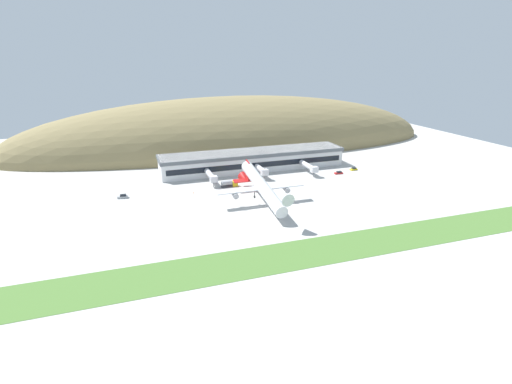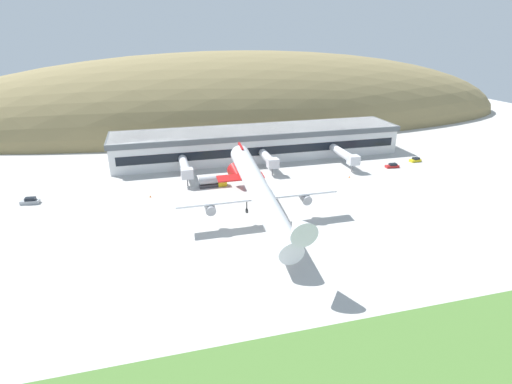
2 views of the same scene
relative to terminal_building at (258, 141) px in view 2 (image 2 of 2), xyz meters
The scene contains 14 objects.
ground_plane 53.94m from the terminal_building, 99.02° to the right, with size 375.64×375.64×0.00m, color #B7B5AF.
grass_strip_foreground 97.01m from the terminal_building, 94.98° to the right, with size 338.08×17.95×0.08m, color #4C7533.
hill_backdrop 57.09m from the terminal_building, 85.34° to the left, with size 289.59×80.96×66.30m, color olive.
terminal_building is the anchor object (origin of this frame).
jetway_0 32.49m from the terminal_building, 147.16° to the right, with size 3.38×16.06×5.43m.
jetway_1 16.21m from the terminal_building, 93.15° to the right, with size 3.38×13.23×5.43m.
jetway_2 30.42m from the terminal_building, 36.25° to the right, with size 3.38×16.76×5.43m.
cargo_airplane 53.52m from the terminal_building, 104.87° to the right, with size 37.52×54.29×13.16m.
service_car_0 54.37m from the terminal_building, 21.25° to the right, with size 4.09×2.19×1.48m.
service_car_1 72.71m from the terminal_building, 159.82° to the right, with size 4.68×2.13×1.70m.
service_car_2 45.87m from the terminal_building, 30.55° to the right, with size 4.47×1.94×1.41m.
fuel_truck 32.54m from the terminal_building, 129.17° to the right, with size 8.00×2.51×3.10m.
traffic_cone_0 47.77m from the terminal_building, 142.96° to the right, with size 0.52×0.52×0.58m.
traffic_cone_1 35.79m from the terminal_building, 53.14° to the right, with size 0.52×0.52×0.58m.
Camera 2 is at (-27.31, -78.68, 41.88)m, focal length 28.00 mm.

